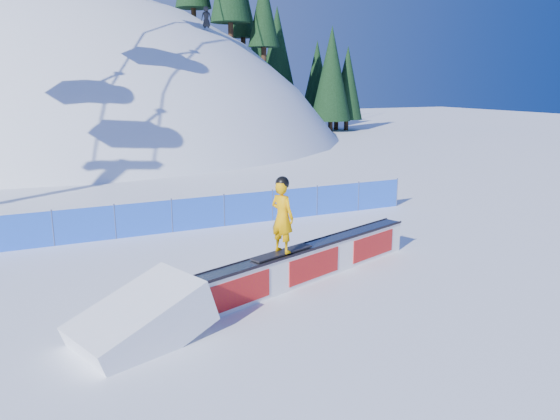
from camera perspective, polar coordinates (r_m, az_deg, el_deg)
name	(u,v)px	position (r m, az deg, el deg)	size (l,w,h in m)	color
ground	(178,275)	(15.86, -10.58, -6.66)	(160.00, 160.00, 0.00)	white
snow_hill	(79,312)	(61.22, -20.24, -10.01)	(64.00, 64.00, 64.00)	white
treeline	(282,43)	(62.56, 0.18, 17.09)	(20.32, 11.91, 19.55)	#332114
safety_fence	(144,219)	(19.90, -14.01, -0.92)	(22.05, 0.05, 1.30)	blue
rail_box	(307,263)	(15.07, 2.88, -5.55)	(7.99, 3.26, 0.99)	white
snow_ramp	(142,340)	(12.25, -14.20, -13.05)	(2.65, 1.77, 0.99)	white
snowboarder	(282,216)	(13.97, 0.24, -0.63)	(1.95, 0.97, 2.03)	black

